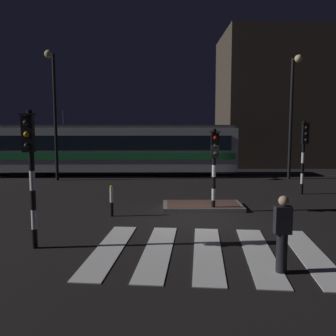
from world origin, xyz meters
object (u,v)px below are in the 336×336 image
(traffic_light_median_centre, at_px, (214,158))
(traffic_light_corner_near_left, at_px, (30,159))
(traffic_light_corner_far_right, at_px, (304,146))
(bollard_island_edge, at_px, (112,201))
(tram, at_px, (104,148))
(street_lamp_trackside_left, at_px, (54,101))
(street_lamp_trackside_right, at_px, (293,103))
(pedestrian_waiting_at_kerb, at_px, (282,234))

(traffic_light_median_centre, bearing_deg, traffic_light_corner_near_left, -142.23)
(traffic_light_corner_far_right, relative_size, traffic_light_median_centre, 1.11)
(bollard_island_edge, bearing_deg, traffic_light_corner_far_right, 26.26)
(traffic_light_median_centre, bearing_deg, bollard_island_edge, -171.67)
(tram, distance_m, bollard_island_edge, 11.19)
(traffic_light_median_centre, relative_size, street_lamp_trackside_left, 0.42)
(traffic_light_median_centre, height_order, bollard_island_edge, traffic_light_median_centre)
(traffic_light_corner_far_right, height_order, bollard_island_edge, traffic_light_corner_far_right)
(street_lamp_trackside_right, distance_m, pedestrian_waiting_at_kerb, 15.37)
(traffic_light_median_centre, relative_size, pedestrian_waiting_at_kerb, 1.80)
(traffic_light_corner_near_left, bearing_deg, street_lamp_trackside_right, 48.65)
(tram, xyz_separation_m, bollard_island_edge, (1.99, -10.95, -1.19))
(street_lamp_trackside_right, bearing_deg, traffic_light_median_centre, -124.26)
(tram, relative_size, pedestrian_waiting_at_kerb, 9.93)
(tram, bearing_deg, street_lamp_trackside_left, -135.93)
(street_lamp_trackside_right, relative_size, tram, 0.42)
(street_lamp_trackside_left, bearing_deg, street_lamp_trackside_right, 1.33)
(street_lamp_trackside_left, bearing_deg, traffic_light_corner_near_left, -76.60)
(street_lamp_trackside_left, relative_size, street_lamp_trackside_right, 1.02)
(traffic_light_corner_near_left, relative_size, street_lamp_trackside_right, 0.50)
(traffic_light_median_centre, xyz_separation_m, tram, (-5.69, 10.41, -0.28))
(street_lamp_trackside_left, xyz_separation_m, pedestrian_waiting_at_kerb, (8.83, -13.75, -3.74))
(traffic_light_corner_near_left, relative_size, pedestrian_waiting_at_kerb, 2.10)
(traffic_light_corner_near_left, height_order, tram, tram)
(traffic_light_corner_far_right, height_order, tram, tram)
(traffic_light_corner_near_left, relative_size, bollard_island_edge, 3.23)
(traffic_light_median_centre, relative_size, traffic_light_corner_near_left, 0.86)
(traffic_light_median_centre, xyz_separation_m, bollard_island_edge, (-3.70, -0.54, -1.48))
(street_lamp_trackside_right, distance_m, bollard_island_edge, 13.55)
(traffic_light_corner_far_right, bearing_deg, bollard_island_edge, -153.74)
(tram, bearing_deg, pedestrian_waiting_at_kerb, -68.32)
(traffic_light_corner_far_right, xyz_separation_m, traffic_light_median_centre, (-4.63, -3.57, -0.23))
(street_lamp_trackside_right, height_order, bollard_island_edge, street_lamp_trackside_right)
(traffic_light_corner_near_left, xyz_separation_m, street_lamp_trackside_right, (10.94, 12.43, 2.17))
(traffic_light_corner_near_left, bearing_deg, traffic_light_corner_far_right, 37.69)
(traffic_light_corner_near_left, xyz_separation_m, street_lamp_trackside_left, (-2.89, 12.11, 2.25))
(street_lamp_trackside_left, bearing_deg, traffic_light_median_centre, -44.75)
(traffic_light_corner_far_right, xyz_separation_m, street_lamp_trackside_left, (-12.76, 4.48, 2.36))
(traffic_light_corner_far_right, bearing_deg, traffic_light_corner_near_left, -142.31)
(street_lamp_trackside_right, bearing_deg, tram, 169.88)
(traffic_light_corner_far_right, height_order, pedestrian_waiting_at_kerb, traffic_light_corner_far_right)
(traffic_light_corner_far_right, xyz_separation_m, tram, (-10.33, 6.84, -0.51))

